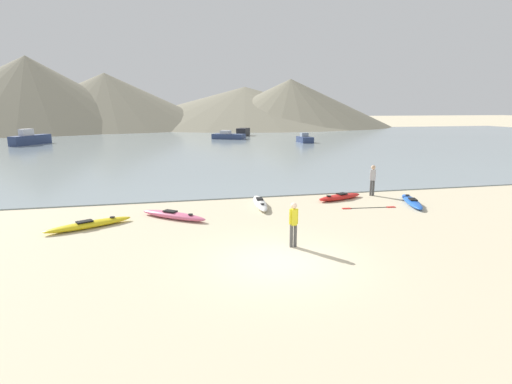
% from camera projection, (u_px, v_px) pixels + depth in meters
% --- Properties ---
extents(ground_plane, '(400.00, 400.00, 0.00)m').
position_uv_depth(ground_plane, '(279.00, 261.00, 13.14)').
color(ground_plane, beige).
extents(bay_water, '(160.00, 70.00, 0.06)m').
position_uv_depth(bay_water, '(192.00, 143.00, 55.45)').
color(bay_water, gray).
rests_on(bay_water, ground_plane).
extents(far_hill_left, '(57.80, 57.80, 16.04)m').
position_uv_depth(far_hill_left, '(29.00, 93.00, 88.91)').
color(far_hill_left, gray).
rests_on(far_hill_left, ground_plane).
extents(far_hill_midleft, '(57.62, 57.62, 13.12)m').
position_uv_depth(far_hill_midleft, '(106.00, 100.00, 98.32)').
color(far_hill_midleft, gray).
rests_on(far_hill_midleft, ground_plane).
extents(far_hill_midright, '(79.61, 79.61, 10.59)m').
position_uv_depth(far_hill_midright, '(245.00, 106.00, 114.80)').
color(far_hill_midright, gray).
rests_on(far_hill_midright, ground_plane).
extents(far_hill_right, '(52.60, 52.60, 12.23)m').
position_uv_depth(far_hill_right, '(290.00, 103.00, 106.61)').
color(far_hill_right, gray).
rests_on(far_hill_right, ground_plane).
extents(kayak_on_sand_0, '(0.88, 3.29, 0.38)m').
position_uv_depth(kayak_on_sand_0, '(260.00, 203.00, 20.39)').
color(kayak_on_sand_0, white).
rests_on(kayak_on_sand_0, ground_plane).
extents(kayak_on_sand_1, '(1.69, 3.35, 0.32)m').
position_uv_depth(kayak_on_sand_1, '(412.00, 201.00, 20.84)').
color(kayak_on_sand_1, blue).
rests_on(kayak_on_sand_1, ground_plane).
extents(kayak_on_sand_2, '(3.00, 1.63, 0.33)m').
position_uv_depth(kayak_on_sand_2, '(340.00, 197.00, 21.89)').
color(kayak_on_sand_2, red).
rests_on(kayak_on_sand_2, ground_plane).
extents(kayak_on_sand_3, '(3.48, 2.16, 0.33)m').
position_uv_depth(kayak_on_sand_3, '(89.00, 224.00, 16.76)').
color(kayak_on_sand_3, yellow).
rests_on(kayak_on_sand_3, ground_plane).
extents(kayak_on_sand_4, '(3.08, 2.65, 0.35)m').
position_uv_depth(kayak_on_sand_4, '(173.00, 215.00, 18.14)').
color(kayak_on_sand_4, '#E5668C').
rests_on(kayak_on_sand_4, ground_plane).
extents(person_near_foreground, '(0.34, 0.23, 1.66)m').
position_uv_depth(person_near_foreground, '(294.00, 222.00, 14.30)').
color(person_near_foreground, '#4C4C4C').
rests_on(person_near_foreground, ground_plane).
extents(person_near_waterline, '(0.36, 0.27, 1.76)m').
position_uv_depth(person_near_waterline, '(373.00, 178.00, 22.70)').
color(person_near_waterline, '#4C4C4C').
rests_on(person_near_waterline, ground_plane).
extents(moored_boat_0, '(5.34, 4.22, 1.33)m').
position_uv_depth(moored_boat_0, '(228.00, 136.00, 62.41)').
color(moored_boat_0, navy).
rests_on(moored_boat_0, bay_water).
extents(moored_boat_1, '(4.04, 5.84, 2.10)m').
position_uv_depth(moored_boat_1, '(30.00, 139.00, 52.99)').
color(moored_boat_1, navy).
rests_on(moored_boat_1, bay_water).
extents(moored_boat_2, '(2.89, 3.56, 1.28)m').
position_uv_depth(moored_boat_2, '(243.00, 132.00, 69.81)').
color(moored_boat_2, black).
rests_on(moored_boat_2, bay_water).
extents(moored_boat_3, '(1.64, 3.05, 1.35)m').
position_uv_depth(moored_boat_3, '(305.00, 139.00, 56.41)').
color(moored_boat_3, navy).
rests_on(moored_boat_3, bay_water).
extents(loose_paddle, '(2.78, 0.44, 0.03)m').
position_uv_depth(loose_paddle, '(369.00, 208.00, 20.05)').
color(loose_paddle, black).
rests_on(loose_paddle, ground_plane).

